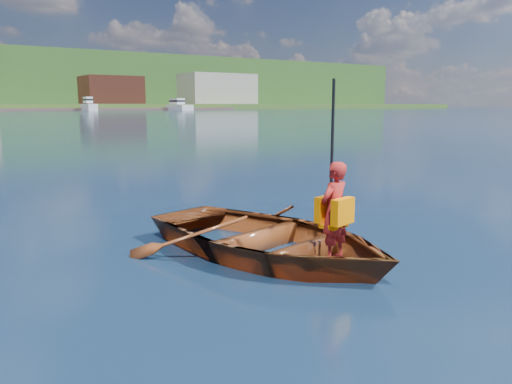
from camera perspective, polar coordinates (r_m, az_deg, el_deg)
ground at (r=6.42m, az=14.71°, el=-7.57°), size 600.00×600.00×0.00m
rowboat at (r=6.36m, az=1.27°, el=-5.30°), size 3.42×4.16×0.75m
child_paddler at (r=5.83m, az=8.90°, el=-2.15°), size 0.48×0.41×2.09m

